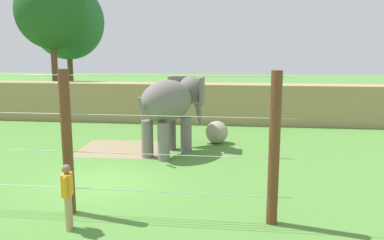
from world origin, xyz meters
TOP-DOWN VIEW (x-y plane):
  - ground_plane at (0.00, 0.00)m, footprint 120.00×120.00m
  - dirt_patch at (-0.54, 4.64)m, footprint 4.32×3.47m
  - embankment_wall at (0.00, 11.67)m, footprint 36.00×1.80m
  - elephant at (1.63, 4.21)m, footprint 2.94×4.02m
  - enrichment_ball at (3.43, 6.20)m, footprint 1.07×1.07m
  - cable_fence at (-0.01, -2.36)m, footprint 11.77×0.28m
  - zookeeper at (0.37, -3.34)m, footprint 0.30×0.58m
  - tree_far_left at (-9.68, 19.44)m, footprint 5.89×5.89m
  - tree_left_of_centre at (-8.81, 14.91)m, footprint 4.95×4.95m

SIDE VIEW (x-z plane):
  - ground_plane at x=0.00m, z-range 0.00..0.00m
  - dirt_patch at x=-0.54m, z-range 0.00..0.01m
  - enrichment_ball at x=3.43m, z-range 0.00..1.07m
  - zookeeper at x=0.37m, z-range 0.09..1.76m
  - embankment_wall at x=0.00m, z-range 0.00..2.37m
  - cable_fence at x=-0.01m, z-range 0.01..3.92m
  - elephant at x=1.63m, z-range 0.53..3.77m
  - tree_far_left at x=-9.68m, z-range 1.78..11.56m
  - tree_left_of_centre at x=-8.81m, z-range 2.18..11.81m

